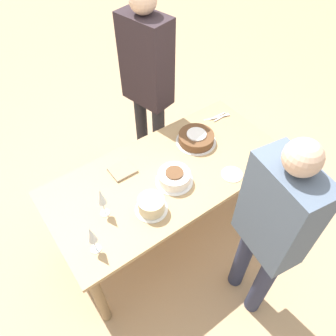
{
  "coord_description": "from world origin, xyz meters",
  "views": [
    {
      "loc": [
        0.91,
        1.25,
        2.55
      ],
      "look_at": [
        0.0,
        0.0,
        0.81
      ],
      "focal_mm": 35.0,
      "sensor_mm": 36.0,
      "label": 1
    }
  ],
  "objects_px": {
    "cake_front_chocolate": "(196,138)",
    "wine_glass_far": "(101,198)",
    "person_watching": "(272,225)",
    "cake_back_decorated": "(151,205)",
    "cake_center_white": "(174,177)",
    "person_cutting": "(147,77)",
    "wine_glass_near": "(92,235)"
  },
  "relations": [
    {
      "from": "wine_glass_far",
      "to": "person_watching",
      "type": "xyz_separation_m",
      "value": [
        -0.67,
        0.76,
        0.04
      ]
    },
    {
      "from": "cake_front_chocolate",
      "to": "person_watching",
      "type": "distance_m",
      "value": 0.98
    },
    {
      "from": "cake_back_decorated",
      "to": "person_cutting",
      "type": "xyz_separation_m",
      "value": [
        -0.58,
        -0.9,
        0.25
      ]
    },
    {
      "from": "person_watching",
      "to": "wine_glass_far",
      "type": "bearing_deg",
      "value": 50.54
    },
    {
      "from": "cake_center_white",
      "to": "person_watching",
      "type": "relative_size",
      "value": 0.16
    },
    {
      "from": "wine_glass_near",
      "to": "wine_glass_far",
      "type": "height_order",
      "value": "wine_glass_far"
    },
    {
      "from": "wine_glass_near",
      "to": "wine_glass_far",
      "type": "distance_m",
      "value": 0.26
    },
    {
      "from": "cake_front_chocolate",
      "to": "person_watching",
      "type": "height_order",
      "value": "person_watching"
    },
    {
      "from": "wine_glass_far",
      "to": "cake_front_chocolate",
      "type": "bearing_deg",
      "value": -169.17
    },
    {
      "from": "wine_glass_near",
      "to": "person_cutting",
      "type": "distance_m",
      "value": 1.39
    },
    {
      "from": "cake_front_chocolate",
      "to": "cake_center_white",
      "type": "bearing_deg",
      "value": 30.45
    },
    {
      "from": "wine_glass_far",
      "to": "person_watching",
      "type": "distance_m",
      "value": 1.02
    },
    {
      "from": "wine_glass_near",
      "to": "person_cutting",
      "type": "bearing_deg",
      "value": -136.89
    },
    {
      "from": "cake_center_white",
      "to": "cake_back_decorated",
      "type": "height_order",
      "value": "cake_back_decorated"
    },
    {
      "from": "person_cutting",
      "to": "person_watching",
      "type": "xyz_separation_m",
      "value": [
        0.17,
        1.51,
        -0.1
      ]
    },
    {
      "from": "wine_glass_near",
      "to": "person_cutting",
      "type": "relative_size",
      "value": 0.13
    },
    {
      "from": "cake_back_decorated",
      "to": "person_watching",
      "type": "bearing_deg",
      "value": 124.13
    },
    {
      "from": "cake_center_white",
      "to": "wine_glass_far",
      "type": "relative_size",
      "value": 1.09
    },
    {
      "from": "cake_front_chocolate",
      "to": "person_watching",
      "type": "xyz_separation_m",
      "value": [
        0.23,
        0.94,
        0.17
      ]
    },
    {
      "from": "cake_center_white",
      "to": "person_cutting",
      "type": "height_order",
      "value": "person_cutting"
    },
    {
      "from": "wine_glass_far",
      "to": "person_watching",
      "type": "relative_size",
      "value": 0.15
    },
    {
      "from": "cake_back_decorated",
      "to": "person_watching",
      "type": "xyz_separation_m",
      "value": [
        -0.41,
        0.61,
        0.16
      ]
    },
    {
      "from": "cake_back_decorated",
      "to": "wine_glass_near",
      "type": "relative_size",
      "value": 0.91
    },
    {
      "from": "cake_front_chocolate",
      "to": "person_watching",
      "type": "relative_size",
      "value": 0.2
    },
    {
      "from": "cake_center_white",
      "to": "cake_back_decorated",
      "type": "xyz_separation_m",
      "value": [
        0.26,
        0.11,
        0.01
      ]
    },
    {
      "from": "person_watching",
      "to": "person_cutting",
      "type": "bearing_deg",
      "value": 2.82
    },
    {
      "from": "cake_center_white",
      "to": "cake_front_chocolate",
      "type": "xyz_separation_m",
      "value": [
        -0.38,
        -0.22,
        -0.01
      ]
    },
    {
      "from": "cake_center_white",
      "to": "person_cutting",
      "type": "distance_m",
      "value": 0.9
    },
    {
      "from": "wine_glass_near",
      "to": "person_watching",
      "type": "bearing_deg",
      "value": 145.98
    },
    {
      "from": "cake_center_white",
      "to": "person_cutting",
      "type": "xyz_separation_m",
      "value": [
        -0.32,
        -0.8,
        0.26
      ]
    },
    {
      "from": "cake_front_chocolate",
      "to": "wine_glass_far",
      "type": "bearing_deg",
      "value": 10.83
    },
    {
      "from": "person_watching",
      "to": "cake_back_decorated",
      "type": "bearing_deg",
      "value": 43.35
    }
  ]
}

